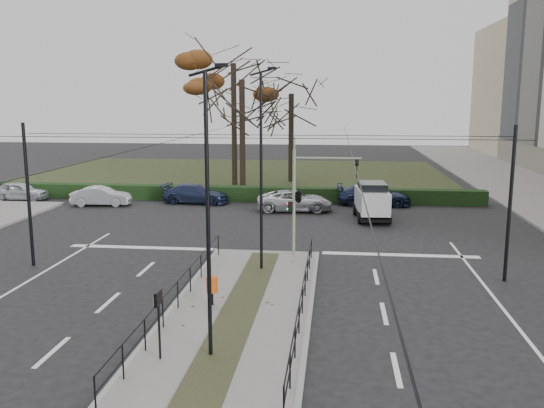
% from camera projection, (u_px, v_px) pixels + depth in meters
% --- Properties ---
extents(ground, '(140.00, 140.00, 0.00)m').
position_uv_depth(ground, '(251.00, 289.00, 21.32)').
color(ground, black).
rests_on(ground, ground).
extents(median_island, '(4.40, 15.00, 0.14)m').
position_uv_depth(median_island, '(240.00, 311.00, 18.86)').
color(median_island, slate).
rests_on(median_island, ground).
extents(park, '(38.00, 26.00, 0.10)m').
position_uv_depth(park, '(238.00, 175.00, 53.25)').
color(park, '#272F17').
rests_on(park, ground).
extents(hedge, '(38.00, 1.00, 1.00)m').
position_uv_depth(hedge, '(205.00, 193.00, 40.07)').
color(hedge, black).
rests_on(hedge, ground).
extents(median_railing, '(4.14, 13.24, 0.92)m').
position_uv_depth(median_railing, '(239.00, 286.00, 18.60)').
color(median_railing, black).
rests_on(median_railing, median_island).
extents(catenary, '(20.00, 34.00, 6.00)m').
position_uv_depth(catenary, '(257.00, 191.00, 22.29)').
color(catenary, black).
rests_on(catenary, ground).
extents(traffic_light, '(3.16, 1.82, 4.65)m').
position_uv_depth(traffic_light, '(300.00, 194.00, 25.04)').
color(traffic_light, gray).
rests_on(traffic_light, median_island).
extents(litter_bin, '(0.38, 0.38, 0.97)m').
position_uv_depth(litter_bin, '(212.00, 285.00, 19.12)').
color(litter_bin, black).
rests_on(litter_bin, median_island).
extents(info_panel, '(0.11, 0.49, 1.87)m').
position_uv_depth(info_panel, '(158.00, 306.00, 14.99)').
color(info_panel, black).
rests_on(info_panel, median_island).
extents(streetlamp_median_near, '(0.64, 0.13, 7.65)m').
position_uv_depth(streetlamp_median_near, '(208.00, 213.00, 14.79)').
color(streetlamp_median_near, black).
rests_on(streetlamp_median_near, median_island).
extents(streetlamp_median_far, '(0.67, 0.14, 8.00)m').
position_uv_depth(streetlamp_median_far, '(262.00, 169.00, 22.66)').
color(streetlamp_median_far, black).
rests_on(streetlamp_median_far, median_island).
extents(parked_car_first, '(3.92, 1.74, 1.31)m').
position_uv_depth(parked_car_first, '(20.00, 191.00, 39.95)').
color(parked_car_first, '#B9BBC1').
rests_on(parked_car_first, ground).
extents(parked_car_second, '(3.96, 1.78, 1.26)m').
position_uv_depth(parked_car_second, '(101.00, 196.00, 37.97)').
color(parked_car_second, '#B9BBC1').
rests_on(parked_car_second, ground).
extents(parked_car_third, '(4.62, 2.20, 1.30)m').
position_uv_depth(parked_car_third, '(196.00, 194.00, 38.86)').
color(parked_car_third, '#1F2948').
rests_on(parked_car_third, ground).
extents(parked_car_fourth, '(4.90, 2.62, 1.31)m').
position_uv_depth(parked_car_fourth, '(295.00, 201.00, 36.12)').
color(parked_car_fourth, '#B9BBC1').
rests_on(parked_car_fourth, ground).
extents(white_van, '(2.08, 4.06, 2.18)m').
position_uv_depth(white_van, '(372.00, 200.00, 33.48)').
color(white_van, silver).
rests_on(white_van, ground).
extents(rust_tree, '(8.41, 8.41, 12.66)m').
position_uv_depth(rust_tree, '(233.00, 63.00, 45.09)').
color(rust_tree, black).
rests_on(rust_tree, park).
extents(bare_tree_center, '(5.71, 5.71, 9.71)m').
position_uv_depth(bare_tree_center, '(291.00, 100.00, 47.50)').
color(bare_tree_center, black).
rests_on(bare_tree_center, park).
extents(bare_tree_near, '(6.24, 6.24, 10.99)m').
position_uv_depth(bare_tree_near, '(242.00, 88.00, 42.34)').
color(bare_tree_near, black).
rests_on(bare_tree_near, park).
extents(parked_car_fifth, '(4.89, 2.14, 1.40)m').
position_uv_depth(parked_car_fifth, '(374.00, 195.00, 38.13)').
color(parked_car_fifth, '#1F2948').
rests_on(parked_car_fifth, ground).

